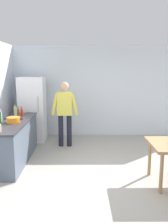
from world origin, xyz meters
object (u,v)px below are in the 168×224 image
Objects in this scene: person at (65,110)px; bottle_sauce_red at (22,113)px; cooking_pot at (13,120)px; bottle_beer_brown at (18,113)px; bottle_water_clear at (1,117)px; bottle_oil_amber at (15,112)px; bottle_vinegar_tall at (15,113)px; refrigerator at (33,109)px.

bottle_sauce_red is at bearing -153.79° from person.
cooking_pot is 1.54× the size of bottle_beer_brown.
person is 1.54m from cooking_pot.
bottle_sauce_red is at bearing 88.54° from cooking_pot.
bottle_beer_brown is at bearing 69.24° from bottle_water_clear.
bottle_sauce_red is at bearing -1.16° from bottle_oil_amber.
bottle_vinegar_tall is 1.23× the size of bottle_beer_brown.
bottle_vinegar_tall is 1.33× the size of bottle_sauce_red.
person reaches higher than cooking_pot.
refrigerator is at bearing 85.71° from bottle_beer_brown.
bottle_water_clear is (-0.25, -0.05, 0.07)m from cooking_pot.
cooking_pot is 0.45m from bottle_vinegar_tall.
bottle_sauce_red is at bearing 71.30° from bottle_beer_brown.
bottle_beer_brown is (0.04, 0.10, -0.03)m from bottle_vinegar_tall.
person is 1.10m from bottle_sauce_red.
bottle_oil_amber is at bearing -157.17° from person.
bottle_vinegar_tall is at bearing 99.15° from cooking_pot.
cooking_pot is 0.68m from bottle_sauce_red.
person is 1.25m from bottle_oil_amber.
bottle_beer_brown is (-0.05, -0.14, 0.01)m from bottle_sauce_red.
bottle_vinegar_tall is at bearing -146.10° from person.
bottle_beer_brown reaches higher than cooking_pot.
bottle_beer_brown is at bearing -51.70° from bottle_oil_amber.
bottle_beer_brown is (0.11, -0.14, -0.01)m from bottle_oil_amber.
bottle_beer_brown is at bearing -108.70° from bottle_sauce_red.
bottle_water_clear is at bearing -99.96° from refrigerator.
bottle_sauce_red is 0.15m from bottle_beer_brown.
bottle_vinegar_tall is 0.26m from bottle_sauce_red.
bottle_oil_amber reaches higher than bottle_sauce_red.
bottle_oil_amber is 0.18m from bottle_beer_brown.
cooking_pot is at bearing -86.80° from bottle_beer_brown.
bottle_sauce_red is (0.27, 0.72, -0.03)m from bottle_water_clear.
bottle_beer_brown is (-0.03, 0.54, 0.05)m from cooking_pot.
bottle_water_clear is 0.73m from bottle_oil_amber.
bottle_vinegar_tall is 0.52m from bottle_water_clear.
cooking_pot is 1.33× the size of bottle_water_clear.
person is at bearing 22.83° from bottle_oil_amber.
bottle_vinegar_tall is (-0.13, -1.28, 0.14)m from refrigerator.
cooking_pot is 0.54m from bottle_beer_brown.
bottle_beer_brown is at bearing -94.29° from refrigerator.
bottle_sauce_red is (-0.04, -1.04, 0.10)m from refrigerator.
person reaches higher than bottle_beer_brown.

